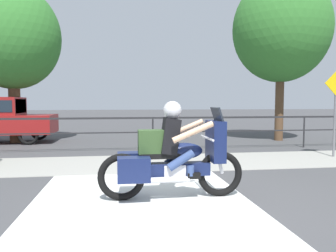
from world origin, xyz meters
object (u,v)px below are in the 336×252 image
at_px(motorcycle, 171,156).
at_px(tree_behind_sign, 281,29).
at_px(street_sign, 335,103).
at_px(tree_behind_car, 12,38).

bearing_deg(motorcycle, tree_behind_sign, 55.61).
bearing_deg(street_sign, tree_behind_car, 154.44).
bearing_deg(street_sign, tree_behind_sign, 84.58).
height_order(street_sign, tree_behind_car, tree_behind_car).
relative_size(tree_behind_sign, tree_behind_car, 1.10).
bearing_deg(tree_behind_car, motorcycle, -59.34).
distance_m(motorcycle, tree_behind_car, 9.68).
bearing_deg(tree_behind_car, street_sign, -25.56).
distance_m(tree_behind_sign, tree_behind_car, 10.15).
bearing_deg(motorcycle, street_sign, 35.27).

